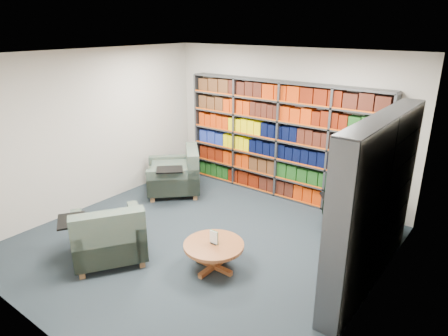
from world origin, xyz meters
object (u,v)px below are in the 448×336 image
Objects in this scene: coffee_table at (214,249)px; chair_teal_front at (109,238)px; chair_green_right at (357,210)px; chair_teal_left at (178,175)px.

chair_teal_front is at bearing -150.41° from coffee_table.
chair_teal_front is at bearing -128.77° from chair_green_right.
chair_teal_left reaches higher than chair_teal_front.
chair_teal_left is at bearing 143.50° from coffee_table.
chair_green_right is (3.36, 0.65, -0.02)m from chair_teal_left.
chair_green_right is at bearing 10.89° from chair_teal_left.
chair_green_right is 2.56m from coffee_table.
chair_teal_left is 2.56m from chair_teal_front.
chair_teal_front is 1.49m from coffee_table.
chair_teal_left is at bearing 111.26° from chair_teal_front.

